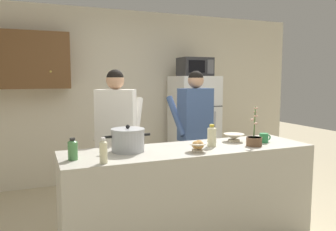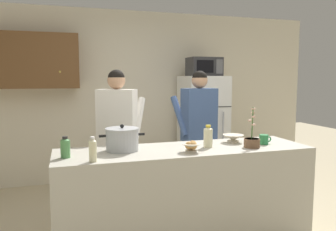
{
  "view_description": "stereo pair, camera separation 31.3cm",
  "coord_description": "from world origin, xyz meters",
  "views": [
    {
      "loc": [
        -1.34,
        -2.74,
        1.57
      ],
      "look_at": [
        0.0,
        0.55,
        1.17
      ],
      "focal_mm": 35.25,
      "sensor_mm": 36.0,
      "label": 1
    },
    {
      "loc": [
        -1.05,
        -2.84,
        1.57
      ],
      "look_at": [
        0.0,
        0.55,
        1.17
      ],
      "focal_mm": 35.25,
      "sensor_mm": 36.0,
      "label": 2
    }
  ],
  "objects": [
    {
      "name": "bottle_near_edge",
      "position": [
        0.22,
        -0.01,
        1.02
      ],
      "size": [
        0.09,
        0.09,
        0.21
      ],
      "color": "beige",
      "rests_on": "kitchen_island"
    },
    {
      "name": "person_near_pot",
      "position": [
        -0.51,
        0.8,
        1.04
      ],
      "size": [
        0.62,
        0.58,
        1.67
      ],
      "color": "#726656",
      "rests_on": "ground"
    },
    {
      "name": "microwave",
      "position": [
        0.97,
        1.83,
        1.75
      ],
      "size": [
        0.48,
        0.37,
        0.28
      ],
      "color": "#2D2D30",
      "rests_on": "refrigerator"
    },
    {
      "name": "coffee_mug",
      "position": [
        0.81,
        -0.04,
        0.97
      ],
      "size": [
        0.13,
        0.09,
        0.1
      ],
      "color": "#2D8C4C",
      "rests_on": "kitchen_island"
    },
    {
      "name": "cooking_pot",
      "position": [
        -0.58,
        0.08,
        1.02
      ],
      "size": [
        0.41,
        0.3,
        0.24
      ],
      "color": "#ADAFB5",
      "rests_on": "kitchen_island"
    },
    {
      "name": "potted_orchid",
      "position": [
        0.61,
        -0.15,
        0.98
      ],
      "size": [
        0.15,
        0.15,
        0.38
      ],
      "color": "brown",
      "rests_on": "kitchen_island"
    },
    {
      "name": "person_by_sink",
      "position": [
        0.51,
        0.9,
        1.04
      ],
      "size": [
        0.56,
        0.49,
        1.66
      ],
      "color": "black",
      "rests_on": "ground"
    },
    {
      "name": "bread_bowl",
      "position": [
        -0.01,
        -0.17,
        0.97
      ],
      "size": [
        0.18,
        0.18,
        0.1
      ],
      "color": "beige",
      "rests_on": "kitchen_island"
    },
    {
      "name": "kitchen_island",
      "position": [
        0.0,
        0.0,
        0.46
      ],
      "size": [
        2.38,
        0.68,
        0.92
      ],
      "primitive_type": "cube",
      "color": "#BCB7A8",
      "rests_on": "ground"
    },
    {
      "name": "empty_bowl",
      "position": [
        0.56,
        0.12,
        0.97
      ],
      "size": [
        0.21,
        0.21,
        0.08
      ],
      "color": "beige",
      "rests_on": "kitchen_island"
    },
    {
      "name": "refrigerator",
      "position": [
        0.97,
        1.85,
        0.8
      ],
      "size": [
        0.64,
        0.68,
        1.61
      ],
      "color": "white",
      "rests_on": "ground"
    },
    {
      "name": "bottle_far_corner",
      "position": [
        -1.07,
        -0.05,
        1.01
      ],
      "size": [
        0.08,
        0.08,
        0.18
      ],
      "color": "#4C8C4C",
      "rests_on": "kitchen_island"
    },
    {
      "name": "back_wall_unit",
      "position": [
        -0.27,
        2.26,
        1.39
      ],
      "size": [
        6.0,
        0.48,
        2.6
      ],
      "color": "beige",
      "rests_on": "ground"
    },
    {
      "name": "bottle_mid_counter",
      "position": [
        -0.86,
        -0.26,
        1.02
      ],
      "size": [
        0.06,
        0.06,
        0.2
      ],
      "color": "beige",
      "rests_on": "kitchen_island"
    }
  ]
}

